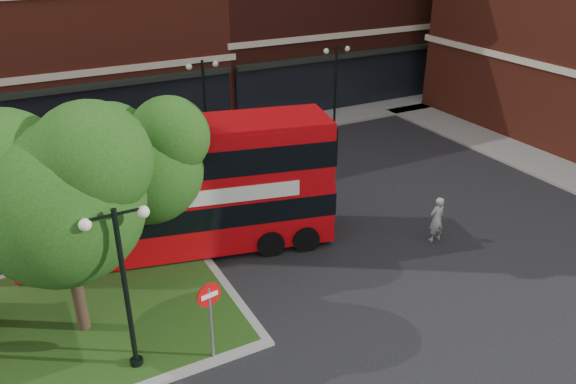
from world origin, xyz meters
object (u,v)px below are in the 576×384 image
woman (437,219)px  car_white (229,138)px  bus (176,181)px  car_silver (35,164)px

woman → car_white: woman is taller
bus → car_white: (5.62, 8.80, -2.20)m
woman → car_white: size_ratio=0.47×
bus → woman: size_ratio=6.31×
bus → car_silver: (-4.12, 9.60, -2.09)m
car_white → car_silver: bearing=92.4°
woman → car_silver: bearing=-45.5°
bus → car_silver: size_ratio=2.65×
woman → car_white: bearing=-74.8°
bus → car_silver: bearing=126.4°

